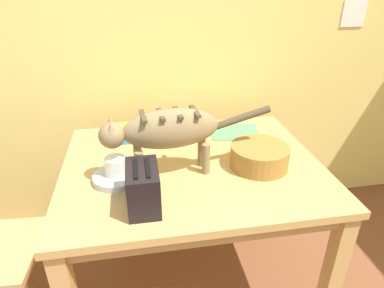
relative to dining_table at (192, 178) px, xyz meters
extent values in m
cube|color=#EFD773|center=(-0.11, 0.69, 0.59)|extent=(5.12, 0.10, 2.50)
cube|color=white|center=(1.12, 0.63, 0.67)|extent=(0.15, 0.01, 0.15)
cube|color=tan|center=(0.00, 0.00, 0.07)|extent=(1.21, 0.96, 0.03)
cube|color=tan|center=(0.00, 0.00, 0.02)|extent=(1.13, 0.88, 0.07)
cube|color=tan|center=(0.55, -0.43, -0.30)|extent=(0.07, 0.07, 0.71)
cube|color=tan|center=(-0.55, 0.43, -0.30)|extent=(0.07, 0.07, 0.71)
cube|color=tan|center=(0.55, 0.43, -0.30)|extent=(0.07, 0.07, 0.71)
ellipsoid|color=olive|center=(-0.10, -0.07, 0.31)|extent=(0.43, 0.17, 0.18)
cube|color=#4A3D28|center=(0.00, -0.07, 0.38)|extent=(0.03, 0.13, 0.01)
cube|color=#4A3D28|center=(-0.07, -0.07, 0.38)|extent=(0.03, 0.13, 0.01)
cube|color=#4A3D28|center=(-0.14, -0.08, 0.38)|extent=(0.03, 0.13, 0.01)
cube|color=#4A3D28|center=(-0.22, -0.08, 0.38)|extent=(0.03, 0.13, 0.01)
cylinder|color=olive|center=(-0.24, -0.12, 0.16)|extent=(0.04, 0.04, 0.14)
cylinder|color=olive|center=(-0.25, -0.05, 0.16)|extent=(0.04, 0.04, 0.14)
cylinder|color=olive|center=(0.05, -0.10, 0.16)|extent=(0.04, 0.04, 0.14)
cylinder|color=olive|center=(0.04, -0.03, 0.16)|extent=(0.04, 0.04, 0.14)
sphere|color=olive|center=(-0.35, -0.09, 0.31)|extent=(0.11, 0.11, 0.11)
cone|color=olive|center=(-0.35, -0.12, 0.35)|extent=(0.04, 0.04, 0.04)
cone|color=olive|center=(-0.35, -0.06, 0.35)|extent=(0.04, 0.04, 0.04)
cylinder|color=#4A3D28|center=(0.22, -0.05, 0.33)|extent=(0.26, 0.05, 0.09)
cylinder|color=#AFB7B5|center=(-0.35, -0.09, 0.10)|extent=(0.21, 0.21, 0.03)
cylinder|color=white|center=(-0.35, -0.09, 0.16)|extent=(0.09, 0.09, 0.08)
torus|color=white|center=(-0.29, -0.09, 0.16)|extent=(0.06, 0.01, 0.06)
cube|color=#53A661|center=(0.30, 0.30, 0.09)|extent=(0.30, 0.26, 0.01)
cube|color=#377FBD|center=(-0.25, 0.32, 0.10)|extent=(0.20, 0.16, 0.02)
cube|color=#984694|center=(-0.24, 0.32, 0.12)|extent=(0.20, 0.16, 0.02)
cube|color=red|center=(-0.24, 0.32, 0.14)|extent=(0.19, 0.14, 0.02)
cube|color=yellow|center=(-0.26, 0.32, 0.15)|extent=(0.20, 0.16, 0.02)
cylinder|color=olive|center=(0.30, -0.08, 0.14)|extent=(0.27, 0.27, 0.10)
cylinder|color=#463216|center=(0.30, -0.08, 0.15)|extent=(0.22, 0.22, 0.09)
cube|color=black|center=(-0.24, -0.30, 0.17)|extent=(0.12, 0.20, 0.17)
cube|color=black|center=(-0.26, -0.30, 0.26)|extent=(0.02, 0.14, 0.01)
cube|color=black|center=(-0.22, -0.30, 0.26)|extent=(0.02, 0.14, 0.01)
cube|color=tan|center=(-0.74, 0.08, -0.46)|extent=(0.04, 0.04, 0.41)
camera|label=1|loc=(-0.24, -1.35, 0.89)|focal=31.14mm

